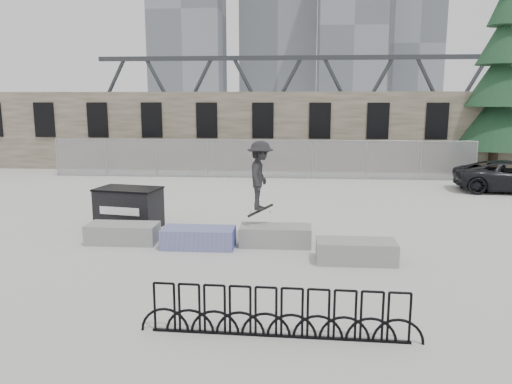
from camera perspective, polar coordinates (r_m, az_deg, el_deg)
ground at (r=14.09m, az=-3.16°, el=-6.27°), size 120.00×120.00×0.00m
stone_wall at (r=29.72m, az=0.95°, el=7.03°), size 36.00×2.58×4.50m
chainlink_fence at (r=26.11m, az=0.44°, el=3.86°), size 22.06×0.06×2.02m
planter_far_left at (r=14.90m, az=-14.97°, el=-4.48°), size 2.00×0.90×0.56m
planter_center_left at (r=14.03m, az=-6.58°, el=-5.12°), size 2.00×0.90×0.56m
planter_center_right at (r=14.16m, az=2.25°, el=-4.91°), size 2.00×0.90×0.56m
planter_offset at (r=12.97m, az=11.35°, el=-6.57°), size 2.00×0.90×0.56m
dumpster at (r=16.49m, az=-14.32°, el=-1.75°), size 2.16×1.54×1.30m
bike_rack at (r=8.86m, az=2.63°, el=-13.68°), size 4.94×0.20×0.90m
spruce_tree at (r=30.38m, az=26.02°, el=10.66°), size 4.44×4.44×11.50m
skyline_towers at (r=108.52m, az=3.08°, el=19.38°), size 58.00×28.00×48.00m
truss_bridge at (r=68.86m, az=11.47°, el=10.38°), size 70.00×3.00×9.80m
skateboarder at (r=14.05m, az=0.50°, el=1.89°), size 0.81×1.31×2.18m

